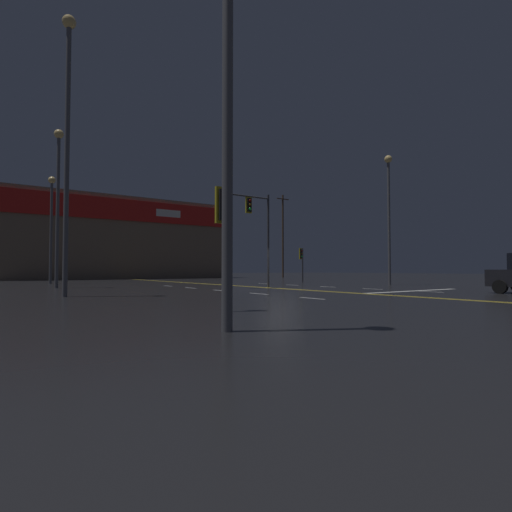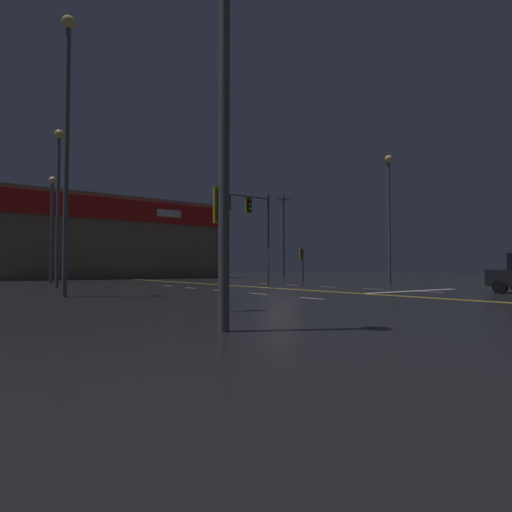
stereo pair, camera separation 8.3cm
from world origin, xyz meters
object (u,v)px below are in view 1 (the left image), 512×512
at_px(streetlight_near_left, 389,202).
at_px(streetlight_median_approach, 51,214).
at_px(streetlight_far_right, 58,187).
at_px(streetlight_far_left, 68,121).
at_px(traffic_signal_corner_southwest, 224,220).
at_px(traffic_signal_median, 249,215).
at_px(traffic_signal_corner_northeast, 302,257).
at_px(streetlight_near_right, 228,14).

height_order(streetlight_near_left, streetlight_median_approach, streetlight_near_left).
bearing_deg(streetlight_far_right, streetlight_far_left, -96.28).
relative_size(traffic_signal_corner_southwest, streetlight_far_left, 0.28).
xyz_separation_m(traffic_signal_median, streetlight_far_right, (-9.57, 6.79, 1.76)).
xyz_separation_m(streetlight_near_left, streetlight_median_approach, (-20.16, 16.92, -0.57)).
bearing_deg(traffic_signal_corner_southwest, streetlight_near_left, 25.33).
distance_m(traffic_signal_corner_northeast, streetlight_far_left, 23.21).
bearing_deg(traffic_signal_median, streetlight_far_left, -168.27).
xyz_separation_m(traffic_signal_corner_northeast, streetlight_near_left, (1.13, -8.43, 3.90)).
distance_m(traffic_signal_median, traffic_signal_corner_southwest, 13.70).
bearing_deg(streetlight_median_approach, streetlight_near_right, -91.99).
relative_size(traffic_signal_corner_southwest, streetlight_far_right, 0.34).
height_order(traffic_signal_median, streetlight_near_left, streetlight_near_left).
xyz_separation_m(streetlight_median_approach, streetlight_far_right, (-0.78, -8.46, 0.65)).
bearing_deg(traffic_signal_corner_northeast, streetlight_far_right, 179.93).
bearing_deg(streetlight_far_right, traffic_signal_corner_southwest, -85.20).
bearing_deg(streetlight_near_left, streetlight_near_right, -149.89).
xyz_separation_m(traffic_signal_corner_southwest, streetlight_near_left, (19.46, 9.21, 3.66)).
distance_m(streetlight_near_right, streetlight_far_left, 11.87).
distance_m(traffic_signal_corner_southwest, streetlight_near_right, 4.86).
height_order(streetlight_near_right, streetlight_median_approach, streetlight_near_right).
xyz_separation_m(streetlight_near_left, streetlight_near_right, (-21.17, -12.28, -0.31)).
xyz_separation_m(traffic_signal_corner_southwest, streetlight_median_approach, (-0.70, 26.13, 3.10)).
relative_size(traffic_signal_median, streetlight_median_approach, 0.68).
bearing_deg(traffic_signal_median, streetlight_median_approach, 119.94).
bearing_deg(streetlight_far_right, streetlight_median_approach, 84.71).
bearing_deg(traffic_signal_corner_southwest, traffic_signal_corner_northeast, 43.91).
bearing_deg(traffic_signal_median, streetlight_near_left, -8.33).
xyz_separation_m(streetlight_near_left, streetlight_far_left, (-21.93, -0.53, 1.18)).
distance_m(streetlight_far_left, streetlight_far_right, 9.11).
height_order(streetlight_near_left, streetlight_near_right, streetlight_near_left).
distance_m(traffic_signal_median, streetlight_far_right, 11.87).
bearing_deg(streetlight_near_left, traffic_signal_corner_southwest, -154.67).
height_order(traffic_signal_median, streetlight_near_right, streetlight_near_right).
distance_m(streetlight_near_left, streetlight_median_approach, 26.32).
distance_m(streetlight_near_left, streetlight_far_right, 22.58).
relative_size(streetlight_near_right, streetlight_far_right, 0.93).
xyz_separation_m(streetlight_near_left, streetlight_far_right, (-20.94, 8.46, 0.09)).
height_order(traffic_signal_corner_southwest, traffic_signal_corner_northeast, traffic_signal_corner_southwest).
distance_m(traffic_signal_median, traffic_signal_corner_northeast, 12.47).
relative_size(traffic_signal_corner_southwest, streetlight_near_left, 0.35).
relative_size(traffic_signal_corner_northeast, streetlight_near_left, 0.32).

